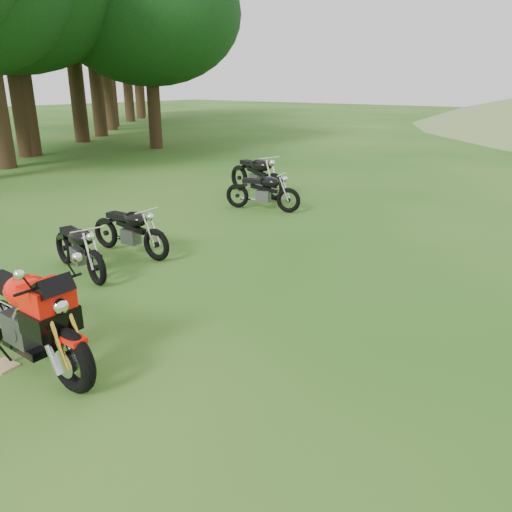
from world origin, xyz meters
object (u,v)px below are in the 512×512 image
Objects in this scene: vintage_moto_a at (78,247)px; vintage_moto_d at (256,174)px; sport_motorcycle at (21,307)px; vintage_moto_c at (262,190)px; plywood_board at (3,366)px; vintage_moto_b at (129,229)px.

vintage_moto_d reaches higher than vintage_moto_a.
sport_motorcycle is at bearing -53.09° from vintage_moto_d.
plywood_board is at bearing -90.12° from vintage_moto_c.
vintage_moto_a is 4.96m from vintage_moto_c.
vintage_moto_a is at bearing 134.43° from sport_motorcycle.
vintage_moto_d is (-3.07, 8.20, 0.55)m from plywood_board.
vintage_moto_d is (-1.12, 1.19, 0.09)m from vintage_moto_c.
vintage_moto_d is at bearing 113.31° from vintage_moto_a.
vintage_moto_b is (-1.99, 2.92, -0.20)m from sport_motorcycle.
plywood_board is 2.69m from vintage_moto_a.
sport_motorcycle is 1.02× the size of vintage_moto_d.
vintage_moto_a is 0.78× the size of vintage_moto_d.
vintage_moto_a is 0.97× the size of vintage_moto_b.
plywood_board is 0.13× the size of vintage_moto_d.
plywood_board is 0.16× the size of vintage_moto_c.
vintage_moto_b reaches higher than plywood_board.
vintage_moto_b is at bearing -103.88° from vintage_moto_c.
vintage_moto_c is 1.64m from vintage_moto_d.
vintage_moto_d is (-1.24, 5.07, 0.11)m from vintage_moto_b.
vintage_moto_c is 0.83× the size of vintage_moto_d.
vintage_moto_c is at bearing 105.55° from plywood_board.
vintage_moto_a is at bearing -86.62° from vintage_moto_b.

